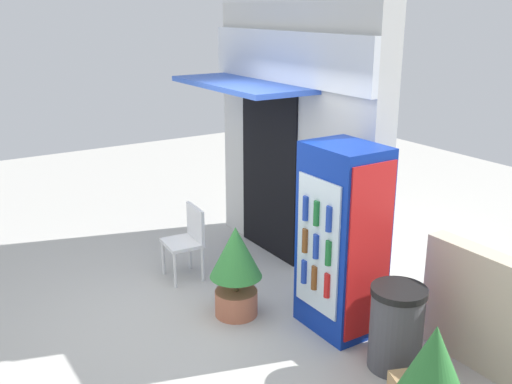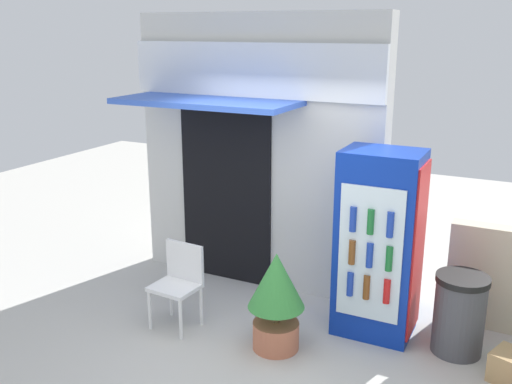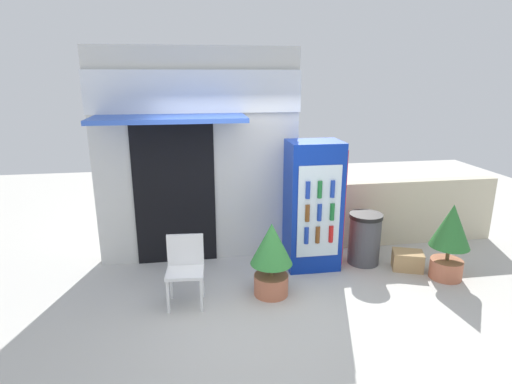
# 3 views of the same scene
# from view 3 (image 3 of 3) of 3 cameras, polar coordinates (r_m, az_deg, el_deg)

# --- Properties ---
(ground) EXTENTS (16.00, 16.00, 0.00)m
(ground) POSITION_cam_3_polar(r_m,az_deg,el_deg) (5.36, 0.46, -15.36)
(ground) COLOR beige
(storefront_building) EXTENTS (3.00, 1.14, 3.16)m
(storefront_building) POSITION_cam_3_polar(r_m,az_deg,el_deg) (6.24, -8.18, 5.11)
(storefront_building) COLOR silver
(storefront_building) RESTS_ON ground
(drink_cooler) EXTENTS (0.78, 0.64, 1.88)m
(drink_cooler) POSITION_cam_3_polar(r_m,az_deg,el_deg) (6.08, 7.87, -1.87)
(drink_cooler) COLOR #0C2D9E
(drink_cooler) RESTS_ON ground
(plastic_chair) EXTENTS (0.48, 0.43, 0.87)m
(plastic_chair) POSITION_cam_3_polar(r_m,az_deg,el_deg) (5.29, -9.67, -9.76)
(plastic_chair) COLOR white
(plastic_chair) RESTS_ON ground
(potted_plant_near_shop) EXTENTS (0.54, 0.54, 0.98)m
(potted_plant_near_shop) POSITION_cam_3_polar(r_m,az_deg,el_deg) (5.36, 2.13, -8.53)
(potted_plant_near_shop) COLOR #BC6B4C
(potted_plant_near_shop) RESTS_ON ground
(potted_plant_curbside) EXTENTS (0.54, 0.54, 1.09)m
(potted_plant_curbside) POSITION_cam_3_polar(r_m,az_deg,el_deg) (6.34, 25.09, -5.46)
(potted_plant_curbside) COLOR #BC6B4C
(potted_plant_curbside) RESTS_ON ground
(trash_bin) EXTENTS (0.49, 0.49, 0.78)m
(trash_bin) POSITION_cam_3_polar(r_m,az_deg,el_deg) (6.51, 14.65, -6.17)
(trash_bin) COLOR #47474C
(trash_bin) RESTS_ON ground
(stone_boundary_wall) EXTENTS (2.78, 0.20, 1.09)m
(stone_boundary_wall) POSITION_cam_3_polar(r_m,az_deg,el_deg) (7.53, 20.95, -2.48)
(stone_boundary_wall) COLOR beige
(stone_boundary_wall) RESTS_ON ground
(cardboard_box) EXTENTS (0.51, 0.44, 0.27)m
(cardboard_box) POSITION_cam_3_polar(r_m,az_deg,el_deg) (6.59, 20.05, -8.81)
(cardboard_box) COLOR tan
(cardboard_box) RESTS_ON ground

